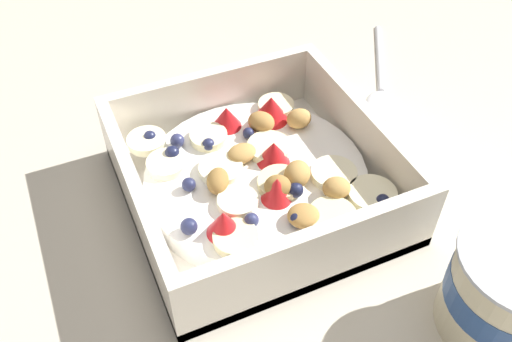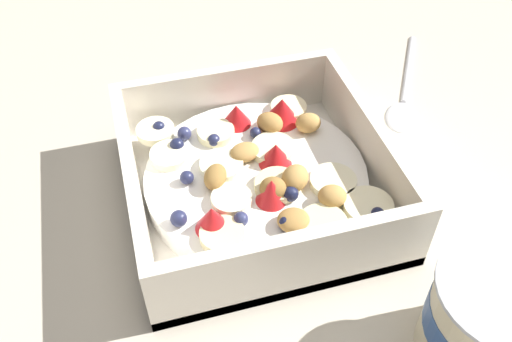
{
  "view_description": "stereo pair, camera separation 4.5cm",
  "coord_description": "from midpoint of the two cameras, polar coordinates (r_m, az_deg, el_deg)",
  "views": [
    {
      "loc": [
        0.14,
        0.31,
        0.35
      ],
      "look_at": [
        0.01,
        0.02,
        0.03
      ],
      "focal_mm": 39.03,
      "sensor_mm": 36.0,
      "label": 1
    },
    {
      "loc": [
        0.1,
        0.33,
        0.35
      ],
      "look_at": [
        0.01,
        0.02,
        0.03
      ],
      "focal_mm": 39.03,
      "sensor_mm": 36.0,
      "label": 2
    }
  ],
  "objects": [
    {
      "name": "ground_plane",
      "position": [
        0.49,
        3.31,
        -0.82
      ],
      "size": [
        2.4,
        2.4,
        0.0
      ],
      "primitive_type": "plane",
      "color": "beige"
    },
    {
      "name": "fruit_bowl",
      "position": [
        0.46,
        2.91,
        -0.82
      ],
      "size": [
        0.21,
        0.21,
        0.06
      ],
      "color": "white",
      "rests_on": "ground"
    },
    {
      "name": "spoon",
      "position": [
        0.59,
        17.11,
        7.05
      ],
      "size": [
        0.11,
        0.16,
        0.01
      ],
      "color": "silver",
      "rests_on": "ground"
    },
    {
      "name": "yogurt_cup",
      "position": [
        0.4,
        26.21,
        -13.92
      ],
      "size": [
        0.09,
        0.09,
        0.08
      ],
      "color": "beige",
      "rests_on": "ground"
    }
  ]
}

